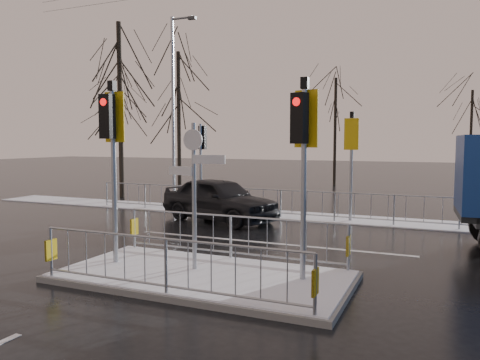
% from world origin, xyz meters
% --- Properties ---
extents(ground, '(120.00, 120.00, 0.00)m').
position_xyz_m(ground, '(0.00, 0.00, 0.00)').
color(ground, black).
rests_on(ground, ground).
extents(snow_verge, '(30.00, 2.00, 0.04)m').
position_xyz_m(snow_verge, '(0.00, 8.60, 0.02)').
color(snow_verge, white).
rests_on(snow_verge, ground).
extents(lane_markings, '(8.00, 11.38, 0.01)m').
position_xyz_m(lane_markings, '(0.00, -0.33, 0.00)').
color(lane_markings, silver).
rests_on(lane_markings, ground).
extents(traffic_island, '(6.00, 3.04, 4.15)m').
position_xyz_m(traffic_island, '(-0.01, 0.01, 0.39)').
color(traffic_island, slate).
rests_on(traffic_island, ground).
extents(far_kerb_fixtures, '(18.00, 0.65, 3.83)m').
position_xyz_m(far_kerb_fixtures, '(0.29, 8.09, 1.02)').
color(far_kerb_fixtures, '#92989F').
rests_on(far_kerb_fixtures, ground).
extents(car_far_lane, '(4.92, 3.16, 1.56)m').
position_xyz_m(car_far_lane, '(-2.81, 6.56, 0.78)').
color(car_far_lane, black).
rests_on(car_far_lane, ground).
extents(tree_near_a, '(4.75, 4.75, 8.97)m').
position_xyz_m(tree_near_a, '(-10.50, 11.00, 6.11)').
color(tree_near_a, black).
rests_on(tree_near_a, ground).
extents(tree_near_b, '(4.00, 4.00, 7.55)m').
position_xyz_m(tree_near_b, '(-8.00, 12.50, 5.15)').
color(tree_near_b, black).
rests_on(tree_near_b, ground).
extents(tree_near_c, '(3.50, 3.50, 6.61)m').
position_xyz_m(tree_near_c, '(-12.50, 13.50, 4.50)').
color(tree_near_c, black).
rests_on(tree_near_c, ground).
extents(tree_far_a, '(3.75, 3.75, 7.08)m').
position_xyz_m(tree_far_a, '(-2.00, 22.00, 4.82)').
color(tree_far_a, black).
rests_on(tree_far_a, ground).
extents(tree_far_b, '(3.25, 3.25, 6.14)m').
position_xyz_m(tree_far_b, '(6.00, 24.00, 4.18)').
color(tree_far_b, black).
rests_on(tree_far_b, ground).
extents(street_lamp_left, '(1.25, 0.18, 8.20)m').
position_xyz_m(street_lamp_left, '(-6.43, 9.50, 4.49)').
color(street_lamp_left, '#92989F').
rests_on(street_lamp_left, ground).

